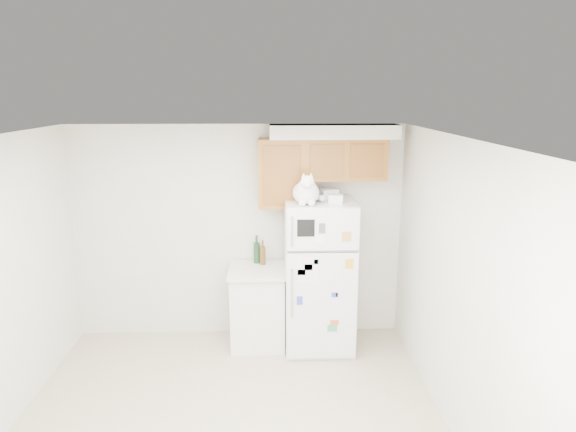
{
  "coord_description": "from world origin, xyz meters",
  "views": [
    {
      "loc": [
        0.37,
        -3.79,
        2.84
      ],
      "look_at": [
        0.56,
        1.55,
        1.55
      ],
      "focal_mm": 32.0,
      "sensor_mm": 36.0,
      "label": 1
    }
  ],
  "objects_px": {
    "refrigerator": "(319,275)",
    "bottle_green": "(257,249)",
    "storage_box_front": "(336,199)",
    "cat": "(306,192)",
    "storage_box_back": "(329,194)",
    "base_counter": "(258,306)",
    "bottle_amber": "(263,252)"
  },
  "relations": [
    {
      "from": "cat",
      "to": "refrigerator",
      "type": "bearing_deg",
      "value": 42.6
    },
    {
      "from": "refrigerator",
      "to": "bottle_amber",
      "type": "distance_m",
      "value": 0.69
    },
    {
      "from": "base_counter",
      "to": "refrigerator",
      "type": "bearing_deg",
      "value": -6.09
    },
    {
      "from": "cat",
      "to": "base_counter",
      "type": "bearing_deg",
      "value": 157.37
    },
    {
      "from": "refrigerator",
      "to": "cat",
      "type": "xyz_separation_m",
      "value": [
        -0.16,
        -0.15,
        0.98
      ]
    },
    {
      "from": "refrigerator",
      "to": "bottle_green",
      "type": "height_order",
      "value": "refrigerator"
    },
    {
      "from": "refrigerator",
      "to": "storage_box_front",
      "type": "relative_size",
      "value": 11.33
    },
    {
      "from": "cat",
      "to": "storage_box_front",
      "type": "xyz_separation_m",
      "value": [
        0.32,
        0.04,
        -0.09
      ]
    },
    {
      "from": "cat",
      "to": "storage_box_back",
      "type": "bearing_deg",
      "value": 47.59
    },
    {
      "from": "base_counter",
      "to": "bottle_green",
      "type": "height_order",
      "value": "bottle_green"
    },
    {
      "from": "base_counter",
      "to": "storage_box_front",
      "type": "height_order",
      "value": "storage_box_front"
    },
    {
      "from": "base_counter",
      "to": "bottle_green",
      "type": "distance_m",
      "value": 0.65
    },
    {
      "from": "refrigerator",
      "to": "storage_box_front",
      "type": "xyz_separation_m",
      "value": [
        0.16,
        -0.1,
        0.89
      ]
    },
    {
      "from": "base_counter",
      "to": "bottle_amber",
      "type": "xyz_separation_m",
      "value": [
        0.06,
        0.13,
        0.6
      ]
    },
    {
      "from": "base_counter",
      "to": "storage_box_back",
      "type": "height_order",
      "value": "storage_box_back"
    },
    {
      "from": "base_counter",
      "to": "storage_box_back",
      "type": "distance_m",
      "value": 1.52
    },
    {
      "from": "cat",
      "to": "bottle_green",
      "type": "relative_size",
      "value": 1.55
    },
    {
      "from": "storage_box_front",
      "to": "bottle_amber",
      "type": "distance_m",
      "value": 1.09
    },
    {
      "from": "storage_box_back",
      "to": "storage_box_front",
      "type": "distance_m",
      "value": 0.26
    },
    {
      "from": "bottle_green",
      "to": "bottle_amber",
      "type": "height_order",
      "value": "bottle_green"
    },
    {
      "from": "bottle_green",
      "to": "bottle_amber",
      "type": "bearing_deg",
      "value": -40.08
    },
    {
      "from": "bottle_amber",
      "to": "base_counter",
      "type": "bearing_deg",
      "value": -114.75
    },
    {
      "from": "base_counter",
      "to": "cat",
      "type": "bearing_deg",
      "value": -22.63
    },
    {
      "from": "refrigerator",
      "to": "bottle_green",
      "type": "relative_size",
      "value": 5.2
    },
    {
      "from": "refrigerator",
      "to": "storage_box_front",
      "type": "bearing_deg",
      "value": -33.52
    },
    {
      "from": "refrigerator",
      "to": "bottle_green",
      "type": "xyz_separation_m",
      "value": [
        -0.7,
        0.26,
        0.23
      ]
    },
    {
      "from": "storage_box_back",
      "to": "bottle_amber",
      "type": "bearing_deg",
      "value": 162.23
    },
    {
      "from": "base_counter",
      "to": "bottle_green",
      "type": "relative_size",
      "value": 2.82
    },
    {
      "from": "base_counter",
      "to": "bottle_amber",
      "type": "height_order",
      "value": "bottle_amber"
    },
    {
      "from": "storage_box_front",
      "to": "bottle_green",
      "type": "distance_m",
      "value": 1.14
    },
    {
      "from": "refrigerator",
      "to": "cat",
      "type": "height_order",
      "value": "cat"
    },
    {
      "from": "refrigerator",
      "to": "base_counter",
      "type": "height_order",
      "value": "refrigerator"
    }
  ]
}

